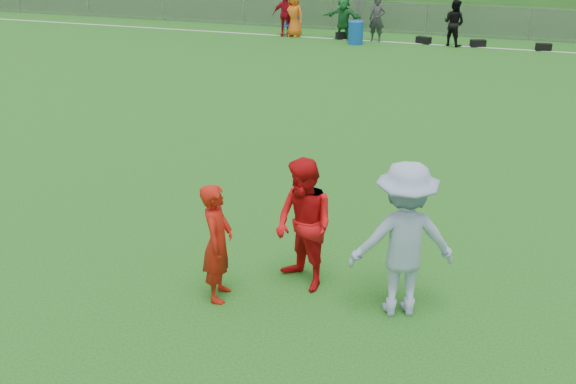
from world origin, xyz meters
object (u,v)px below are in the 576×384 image
at_px(player_red_left, 218,243).
at_px(recycling_bin, 356,33).
at_px(player_red_center, 304,225).
at_px(player_blue, 403,240).

height_order(player_red_left, recycling_bin, player_red_left).
xyz_separation_m(player_red_center, recycling_bin, (-2.98, 17.07, -0.50)).
bearing_deg(player_blue, player_red_center, -30.55).
xyz_separation_m(player_red_left, recycling_bin, (-2.00, 17.69, -0.39)).
bearing_deg(player_blue, recycling_bin, -97.40).
distance_m(player_red_left, player_blue, 2.38).
relative_size(player_red_left, recycling_bin, 1.91).
bearing_deg(recycling_bin, player_red_center, -80.08).
distance_m(player_blue, recycling_bin, 17.83).
height_order(player_red_center, recycling_bin, player_red_center).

